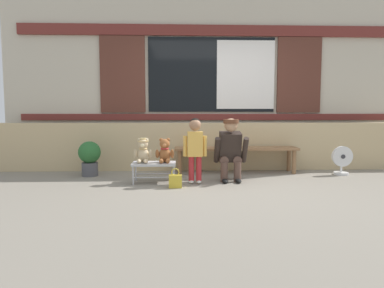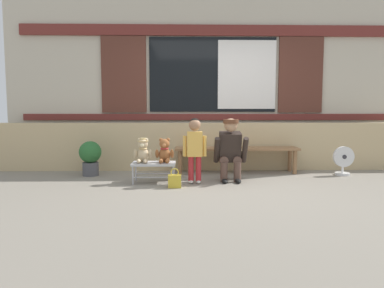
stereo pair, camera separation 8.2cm
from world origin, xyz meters
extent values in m
plane|color=gray|center=(0.00, 0.00, 0.00)|extent=(60.00, 60.00, 0.00)
cube|color=tan|center=(0.00, 1.43, 0.42)|extent=(7.65, 0.25, 0.85)
cube|color=beige|center=(0.00, 1.95, 1.88)|extent=(7.80, 0.20, 3.77)
cube|color=maroon|center=(0.00, 1.83, 0.95)|extent=(7.18, 0.04, 0.12)
cube|color=black|center=(0.00, 1.84, 1.75)|extent=(2.40, 0.03, 1.40)
cube|color=white|center=(0.65, 1.82, 1.75)|extent=(1.10, 0.02, 1.29)
cube|color=#562D23|center=(-1.68, 1.83, 1.75)|extent=(0.84, 0.05, 1.43)
cube|color=#562D23|center=(1.68, 1.83, 1.75)|extent=(0.84, 0.05, 1.43)
cube|color=maroon|center=(0.00, 1.82, 2.57)|extent=(7.18, 0.06, 0.20)
cube|color=#8E6642|center=(0.35, 0.92, 0.42)|extent=(2.10, 0.11, 0.04)
cube|color=#8E6642|center=(0.35, 1.06, 0.42)|extent=(2.10, 0.11, 0.04)
cube|color=#8E6642|center=(0.35, 1.20, 0.42)|extent=(2.10, 0.11, 0.04)
cylinder|color=#8E6642|center=(-0.62, 0.92, 0.20)|extent=(0.07, 0.07, 0.40)
cylinder|color=#8E6642|center=(-0.62, 1.20, 0.20)|extent=(0.07, 0.07, 0.40)
cylinder|color=#8E6642|center=(1.32, 0.92, 0.20)|extent=(0.07, 0.07, 0.40)
cylinder|color=#8E6642|center=(1.32, 1.20, 0.20)|extent=(0.07, 0.07, 0.40)
cube|color=#BCBCC1|center=(-1.00, 0.28, 0.28)|extent=(0.64, 0.36, 0.04)
cylinder|color=#BCBCC1|center=(-1.29, 0.13, 0.13)|extent=(0.02, 0.02, 0.26)
cylinder|color=#BCBCC1|center=(-1.29, 0.43, 0.13)|extent=(0.02, 0.02, 0.26)
cylinder|color=#BCBCC1|center=(-0.71, 0.13, 0.13)|extent=(0.02, 0.02, 0.26)
cylinder|color=#BCBCC1|center=(-0.71, 0.43, 0.13)|extent=(0.02, 0.02, 0.26)
cylinder|color=#BCBCC1|center=(-1.00, 0.13, 0.10)|extent=(0.58, 0.02, 0.02)
cylinder|color=#BCBCC1|center=(-1.00, 0.43, 0.10)|extent=(0.58, 0.02, 0.02)
ellipsoid|color=#CCB289|center=(-1.16, 0.30, 0.41)|extent=(0.17, 0.14, 0.22)
sphere|color=#CCB289|center=(-1.16, 0.29, 0.58)|extent=(0.15, 0.15, 0.15)
sphere|color=#FFEEBB|center=(-1.16, 0.23, 0.56)|extent=(0.06, 0.06, 0.06)
sphere|color=#CCB289|center=(-1.21, 0.30, 0.63)|extent=(0.06, 0.06, 0.06)
ellipsoid|color=#CCB289|center=(-1.27, 0.27, 0.43)|extent=(0.06, 0.11, 0.16)
ellipsoid|color=#CCB289|center=(-1.20, 0.18, 0.33)|extent=(0.06, 0.15, 0.06)
sphere|color=#CCB289|center=(-1.10, 0.30, 0.63)|extent=(0.06, 0.06, 0.06)
ellipsoid|color=#CCB289|center=(-1.05, 0.27, 0.43)|extent=(0.06, 0.11, 0.16)
ellipsoid|color=#CCB289|center=(-1.11, 0.18, 0.33)|extent=(0.06, 0.15, 0.06)
torus|color=#D6B775|center=(-1.16, 0.29, 0.51)|extent=(0.13, 0.13, 0.02)
cylinder|color=#D6B775|center=(-1.16, 0.29, 0.62)|extent=(0.17, 0.17, 0.01)
cylinder|color=#D6B775|center=(-1.16, 0.29, 0.64)|extent=(0.10, 0.10, 0.04)
ellipsoid|color=#93562D|center=(-0.84, 0.30, 0.41)|extent=(0.17, 0.14, 0.22)
sphere|color=#93562D|center=(-0.84, 0.29, 0.58)|extent=(0.15, 0.15, 0.15)
sphere|color=#C87B48|center=(-0.84, 0.23, 0.56)|extent=(0.06, 0.06, 0.06)
sphere|color=#93562D|center=(-0.89, 0.30, 0.63)|extent=(0.06, 0.06, 0.06)
ellipsoid|color=#93562D|center=(-0.95, 0.27, 0.43)|extent=(0.06, 0.11, 0.16)
ellipsoid|color=#93562D|center=(-0.88, 0.18, 0.33)|extent=(0.06, 0.15, 0.06)
sphere|color=#93562D|center=(-0.78, 0.30, 0.63)|extent=(0.06, 0.06, 0.06)
ellipsoid|color=#93562D|center=(-0.73, 0.27, 0.43)|extent=(0.06, 0.11, 0.16)
ellipsoid|color=#93562D|center=(-0.79, 0.18, 0.33)|extent=(0.06, 0.15, 0.06)
torus|color=red|center=(-0.84, 0.29, 0.51)|extent=(0.13, 0.13, 0.02)
cylinder|color=#B7282D|center=(-0.45, 0.20, 0.22)|extent=(0.08, 0.08, 0.36)
ellipsoid|color=silver|center=(-0.45, 0.18, 0.03)|extent=(0.07, 0.12, 0.05)
cylinder|color=#B7282D|center=(-0.34, 0.20, 0.22)|extent=(0.08, 0.08, 0.36)
ellipsoid|color=silver|center=(-0.34, 0.18, 0.03)|extent=(0.07, 0.12, 0.05)
cube|color=#EAB24C|center=(-0.39, 0.20, 0.58)|extent=(0.22, 0.15, 0.36)
cylinder|color=#EAB24C|center=(-0.54, 0.20, 0.55)|extent=(0.06, 0.06, 0.30)
cylinder|color=#EAB24C|center=(-0.25, 0.20, 0.55)|extent=(0.06, 0.06, 0.30)
sphere|color=#9E7051|center=(-0.39, 0.20, 0.86)|extent=(0.17, 0.17, 0.17)
sphere|color=black|center=(-0.39, 0.21, 0.88)|extent=(0.16, 0.16, 0.16)
cylinder|color=brown|center=(0.05, 0.28, 0.15)|extent=(0.11, 0.11, 0.30)
cylinder|color=brown|center=(0.05, 0.42, 0.32)|extent=(0.13, 0.32, 0.13)
ellipsoid|color=black|center=(0.05, 0.20, 0.03)|extent=(0.09, 0.20, 0.06)
cylinder|color=brown|center=(0.25, 0.28, 0.15)|extent=(0.11, 0.11, 0.30)
cylinder|color=brown|center=(0.25, 0.42, 0.32)|extent=(0.13, 0.32, 0.13)
ellipsoid|color=black|center=(0.25, 0.20, 0.03)|extent=(0.09, 0.20, 0.06)
cube|color=#2D231E|center=(0.15, 0.39, 0.52)|extent=(0.32, 0.30, 0.47)
cylinder|color=#2D231E|center=(-0.06, 0.29, 0.48)|extent=(0.08, 0.28, 0.40)
cylinder|color=#2D231E|center=(0.36, 0.29, 0.48)|extent=(0.08, 0.28, 0.40)
sphere|color=tan|center=(0.15, 0.32, 0.85)|extent=(0.20, 0.20, 0.20)
cylinder|color=brown|center=(0.15, 0.32, 0.91)|extent=(0.23, 0.23, 0.06)
cube|color=brown|center=(0.34, 0.48, 0.38)|extent=(0.10, 0.22, 0.16)
cube|color=gold|center=(-0.68, -0.09, 0.09)|extent=(0.18, 0.11, 0.18)
torus|color=gold|center=(-0.68, -0.09, 0.22)|extent=(0.11, 0.01, 0.11)
cylinder|color=#4C4C51|center=(-2.09, 0.85, 0.11)|extent=(0.26, 0.26, 0.22)
sphere|color=#28602D|center=(-2.09, 0.85, 0.39)|extent=(0.36, 0.36, 0.36)
cylinder|color=silver|center=(2.09, 0.81, 0.02)|extent=(0.24, 0.24, 0.04)
cylinder|color=silver|center=(2.09, 0.81, 0.09)|extent=(0.04, 0.04, 0.10)
cylinder|color=silver|center=(2.09, 0.79, 0.31)|extent=(0.34, 0.06, 0.34)
cylinder|color=#333338|center=(2.09, 0.79, 0.31)|extent=(0.07, 0.08, 0.07)
camera|label=1|loc=(-0.63, -4.81, 1.04)|focal=32.34mm
camera|label=2|loc=(-0.55, -4.81, 1.04)|focal=32.34mm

